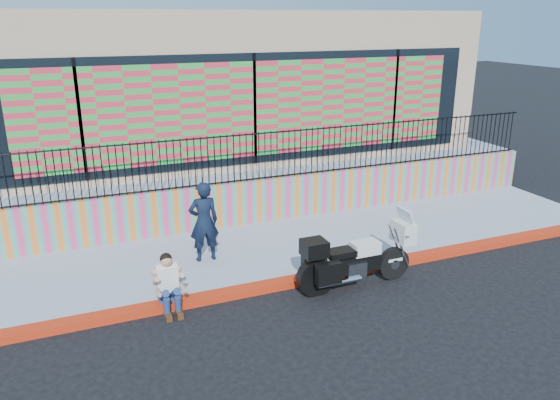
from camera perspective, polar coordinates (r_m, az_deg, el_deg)
ground at (r=11.31m, az=4.73°, el=-8.19°), size 90.00×90.00×0.00m
red_curb at (r=11.28m, az=4.74°, el=-7.85°), size 16.00×0.30×0.15m
sidewalk at (r=12.63m, az=1.35°, el=-4.79°), size 16.00×3.00×0.15m
mural_wall at (r=13.79m, az=-1.30°, el=0.04°), size 16.00×0.20×1.10m
metal_fence at (r=13.47m, az=-1.34°, el=4.68°), size 15.80×0.04×1.20m
elevated_platform at (r=18.47m, az=-7.04°, el=4.47°), size 16.00×10.00×1.25m
storefront_building at (r=17.81m, az=-7.18°, el=12.52°), size 14.00×8.06×4.00m
police_motorcycle at (r=10.79m, az=7.77°, el=-5.96°), size 2.42×0.80×1.50m
police_officer at (r=11.54m, az=-7.97°, el=-2.25°), size 0.64×0.42×1.73m
seated_man at (r=10.11m, az=-11.48°, el=-9.09°), size 0.54×0.71×1.06m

